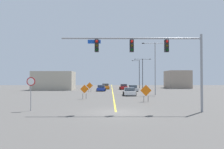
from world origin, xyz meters
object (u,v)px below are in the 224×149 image
object	(u,v)px
construction_sign_right_shoulder	(146,91)
car_orange_mid	(105,86)
construction_sign_median_far	(84,90)
car_white_distant	(129,92)
traffic_signal_assembly	(151,52)
construction_sign_median_near	(90,86)
car_silver_passing	(133,88)
stop_sign	(31,87)
street_lamp_far_left	(139,73)
car_red_far	(124,87)
car_blue_near	(101,88)
street_lamp_far_right	(155,64)
street_lamp_near_left	(143,71)

from	to	relation	value
construction_sign_right_shoulder	car_orange_mid	distance (m)	31.51
construction_sign_median_far	car_white_distant	size ratio (longest dim) A/B	0.46
traffic_signal_assembly	construction_sign_median_near	bearing A→B (deg)	106.79
car_silver_passing	construction_sign_median_near	bearing A→B (deg)	-166.34
stop_sign	street_lamp_far_left	distance (m)	44.71
construction_sign_median_far	car_silver_passing	world-z (taller)	construction_sign_median_far
construction_sign_median_near	car_orange_mid	xyz separation A→B (m)	(3.14, 12.08, -0.58)
construction_sign_right_shoulder	car_orange_mid	size ratio (longest dim) A/B	0.48
stop_sign	car_red_far	xyz separation A→B (m)	(10.49, 35.75, -1.42)
construction_sign_median_far	construction_sign_right_shoulder	xyz separation A→B (m)	(7.98, -3.43, 0.03)
traffic_signal_assembly	construction_sign_median_near	distance (m)	27.91
traffic_signal_assembly	car_orange_mid	size ratio (longest dim) A/B	2.76
construction_sign_median_near	street_lamp_far_left	bearing A→B (deg)	51.25
car_red_far	traffic_signal_assembly	bearing A→B (deg)	-90.05
construction_sign_median_near	car_white_distant	xyz separation A→B (m)	(7.76, -9.16, -0.66)
car_silver_passing	car_blue_near	bearing A→B (deg)	174.49
stop_sign	construction_sign_right_shoulder	distance (m)	13.28
construction_sign_right_shoulder	car_white_distant	size ratio (longest dim) A/B	0.48
construction_sign_median_near	car_silver_passing	bearing A→B (deg)	13.66
stop_sign	street_lamp_far_right	bearing A→B (deg)	49.29
stop_sign	construction_sign_median_near	xyz separation A→B (m)	(2.48, 25.73, -0.80)
car_white_distant	car_orange_mid	bearing A→B (deg)	102.27
street_lamp_far_right	construction_sign_right_shoulder	xyz separation A→B (m)	(-3.48, -10.43, -4.16)
car_blue_near	car_silver_passing	world-z (taller)	car_silver_passing
street_lamp_near_left	construction_sign_median_far	bearing A→B (deg)	-115.45
traffic_signal_assembly	street_lamp_far_right	bearing A→B (deg)	76.29
car_silver_passing	street_lamp_far_right	bearing A→B (deg)	-75.99
car_red_far	car_silver_passing	size ratio (longest dim) A/B	1.10
car_white_distant	construction_sign_median_far	bearing A→B (deg)	-137.39
street_lamp_far_right	car_red_far	xyz separation A→B (m)	(-4.36, 18.48, -4.81)
traffic_signal_assembly	street_lamp_far_right	size ratio (longest dim) A/B	1.30
construction_sign_median_near	street_lamp_near_left	bearing A→B (deg)	38.15
construction_sign_median_far	car_red_far	size ratio (longest dim) A/B	0.44
construction_sign_median_far	construction_sign_median_near	xyz separation A→B (m)	(-0.90, 15.47, 0.01)
construction_sign_median_near	car_silver_passing	world-z (taller)	construction_sign_median_near
traffic_signal_assembly	street_lamp_near_left	world-z (taller)	street_lamp_near_left
street_lamp_near_left	construction_sign_median_near	bearing A→B (deg)	-141.85
construction_sign_median_far	street_lamp_far_left	bearing A→B (deg)	69.13
street_lamp_far_left	construction_sign_median_far	world-z (taller)	street_lamp_far_left
street_lamp_near_left	car_red_far	distance (m)	6.75
construction_sign_right_shoulder	car_blue_near	size ratio (longest dim) A/B	0.53
stop_sign	construction_sign_right_shoulder	world-z (taller)	stop_sign
street_lamp_far_left	construction_sign_median_far	size ratio (longest dim) A/B	4.23
stop_sign	car_red_far	distance (m)	37.28
construction_sign_median_far	car_orange_mid	xyz separation A→B (m)	(2.24, 27.55, -0.58)
traffic_signal_assembly	car_blue_near	world-z (taller)	traffic_signal_assembly
car_silver_passing	street_lamp_near_left	bearing A→B (deg)	66.26
construction_sign_right_shoulder	car_red_far	xyz separation A→B (m)	(-0.88, 28.91, -0.65)
street_lamp_far_right	construction_sign_right_shoulder	bearing A→B (deg)	-108.47
car_blue_near	construction_sign_median_far	bearing A→B (deg)	-94.65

